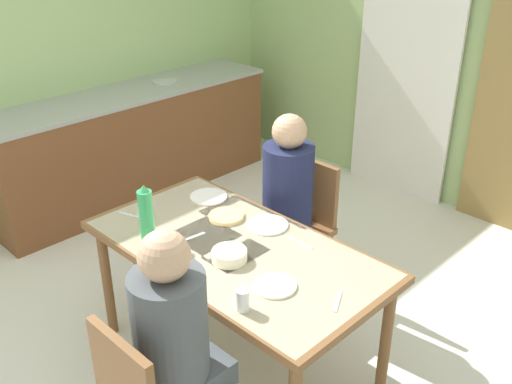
{
  "coord_description": "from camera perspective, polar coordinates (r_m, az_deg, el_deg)",
  "views": [
    {
      "loc": [
        2.01,
        -1.63,
        2.28
      ],
      "look_at": [
        0.21,
        0.19,
        0.99
      ],
      "focal_mm": 40.84,
      "sensor_mm": 36.0,
      "label": 1
    }
  ],
  "objects": [
    {
      "name": "dinner_plate_far_center",
      "position": [
        2.62,
        1.86,
        -9.17
      ],
      "size": [
        0.19,
        0.19,
        0.01
      ],
      "primitive_type": "cylinder",
      "color": "white",
      "rests_on": "dining_table"
    },
    {
      "name": "bread_plate_sliced",
      "position": [
        3.15,
        -2.93,
        -2.39
      ],
      "size": [
        0.19,
        0.19,
        0.02
      ],
      "primitive_type": "cylinder",
      "color": "#DBB77A",
      "rests_on": "dining_table"
    },
    {
      "name": "person_far_diner",
      "position": [
        3.41,
        2.99,
        0.56
      ],
      "size": [
        0.3,
        0.37,
        0.77
      ],
      "rotation": [
        0.0,
        0.0,
        3.14
      ],
      "color": "#161C4D",
      "rests_on": "ground_plane"
    },
    {
      "name": "cutlery_fork_far",
      "position": [
        2.56,
        8.01,
        -10.55
      ],
      "size": [
        0.09,
        0.14,
        0.0
      ],
      "primitive_type": "cube",
      "rotation": [
        0.0,
        0.0,
        2.07
      ],
      "color": "silver",
      "rests_on": "dining_table"
    },
    {
      "name": "ground_plane",
      "position": [
        3.45,
        -4.9,
        -14.8
      ],
      "size": [
        6.81,
        6.81,
        0.0
      ],
      "primitive_type": "plane",
      "color": "silver"
    },
    {
      "name": "cutlery_knife_far",
      "position": [
        2.93,
        4.44,
        -5.01
      ],
      "size": [
        0.15,
        0.02,
        0.0
      ],
      "primitive_type": "cube",
      "rotation": [
        0.0,
        0.0,
        6.26
      ],
      "color": "silver",
      "rests_on": "dining_table"
    },
    {
      "name": "wall_left",
      "position": [
        4.94,
        -17.44,
        14.39
      ],
      "size": [
        0.1,
        3.93,
        2.65
      ],
      "primitive_type": "cube",
      "color": "#A6C87F",
      "rests_on": "ground_plane"
    },
    {
      "name": "dining_table",
      "position": [
        2.94,
        -2.07,
        -6.56
      ],
      "size": [
        1.54,
        0.82,
        0.74
      ],
      "color": "brown",
      "rests_on": "ground_plane"
    },
    {
      "name": "wall_back",
      "position": [
        4.8,
        19.5,
        13.76
      ],
      "size": [
        4.73,
        0.1,
        2.65
      ],
      "primitive_type": "cube",
      "color": "#A5C37C",
      "rests_on": "ground_plane"
    },
    {
      "name": "drinking_glass_by_near_diner",
      "position": [
        2.46,
        -1.32,
        -10.51
      ],
      "size": [
        0.06,
        0.06,
        0.1
      ],
      "primitive_type": "cylinder",
      "color": "silver",
      "rests_on": "dining_table"
    },
    {
      "name": "dinner_plate_near_left",
      "position": [
        3.07,
        1.12,
        -3.24
      ],
      "size": [
        0.22,
        0.22,
        0.01
      ],
      "primitive_type": "cylinder",
      "color": "white",
      "rests_on": "dining_table"
    },
    {
      "name": "cutlery_fork_near",
      "position": [
        3.25,
        -12.32,
        -2.18
      ],
      "size": [
        0.15,
        0.06,
        0.0
      ],
      "primitive_type": "cube",
      "rotation": [
        0.0,
        0.0,
        3.48
      ],
      "color": "silver",
      "rests_on": "dining_table"
    },
    {
      "name": "dinner_plate_near_right",
      "position": [
        3.37,
        -4.67,
        -0.45
      ],
      "size": [
        0.21,
        0.21,
        0.01
      ],
      "primitive_type": "cylinder",
      "color": "white",
      "rests_on": "dining_table"
    },
    {
      "name": "person_near_diner",
      "position": [
        2.36,
        -8.12,
        -13.0
      ],
      "size": [
        0.3,
        0.37,
        0.77
      ],
      "color": "#4C555C",
      "rests_on": "ground_plane"
    },
    {
      "name": "chair_far_diner",
      "position": [
        3.63,
        4.33,
        -2.79
      ],
      "size": [
        0.4,
        0.4,
        0.87
      ],
      "rotation": [
        0.0,
        0.0,
        3.14
      ],
      "color": "brown",
      "rests_on": "ground_plane"
    },
    {
      "name": "cutlery_knife_near",
      "position": [
        2.99,
        -6.26,
        -4.43
      ],
      "size": [
        0.03,
        0.15,
        0.0
      ],
      "primitive_type": "cube",
      "rotation": [
        0.0,
        0.0,
        1.46
      ],
      "color": "silver",
      "rests_on": "dining_table"
    },
    {
      "name": "curtain_panel",
      "position": [
        4.93,
        14.59,
        12.17
      ],
      "size": [
        0.9,
        0.03,
        2.23
      ],
      "primitive_type": "cube",
      "color": "white",
      "rests_on": "ground_plane"
    },
    {
      "name": "serving_bowl_center",
      "position": [
        2.78,
        -2.62,
        -6.21
      ],
      "size": [
        0.17,
        0.17,
        0.05
      ],
      "primitive_type": "cylinder",
      "color": "#ECE6CA",
      "rests_on": "dining_table"
    },
    {
      "name": "water_bottle_green_near",
      "position": [
        2.95,
        -10.71,
        -2.1
      ],
      "size": [
        0.08,
        0.08,
        0.3
      ],
      "color": "#31A45C",
      "rests_on": "dining_table"
    },
    {
      "name": "kitchen_counter",
      "position": [
        5.02,
        -11.94,
        4.73
      ],
      "size": [
        0.61,
        2.52,
        0.91
      ],
      "color": "brown",
      "rests_on": "ground_plane"
    }
  ]
}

